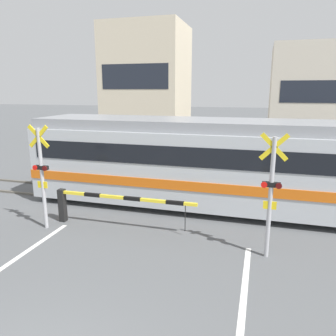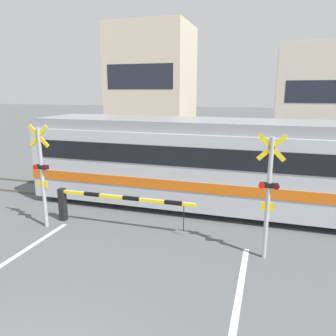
# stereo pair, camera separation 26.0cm
# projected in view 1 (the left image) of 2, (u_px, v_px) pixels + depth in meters

# --- Properties ---
(rail_track_near) EXTENTS (50.00, 0.10, 0.08)m
(rail_track_near) POSITION_uv_depth(u_px,v_px,m) (171.00, 208.00, 11.76)
(rail_track_near) COLOR #5B564C
(rail_track_near) RESTS_ON ground_plane
(rail_track_far) EXTENTS (50.00, 0.10, 0.08)m
(rail_track_far) POSITION_uv_depth(u_px,v_px,m) (180.00, 196.00, 13.10)
(rail_track_far) COLOR #5B564C
(rail_track_far) RESTS_ON ground_plane
(commuter_train) EXTENTS (16.24, 2.93, 3.16)m
(commuter_train) POSITION_uv_depth(u_px,v_px,m) (257.00, 164.00, 11.27)
(commuter_train) COLOR #B7BCC1
(commuter_train) RESTS_ON ground_plane
(crossing_barrier_near) EXTENTS (4.53, 0.20, 1.08)m
(crossing_barrier_near) POSITION_uv_depth(u_px,v_px,m) (98.00, 202.00, 10.17)
(crossing_barrier_near) COLOR black
(crossing_barrier_near) RESTS_ON ground_plane
(crossing_barrier_far) EXTENTS (4.53, 0.20, 1.08)m
(crossing_barrier_far) POSITION_uv_depth(u_px,v_px,m) (232.00, 168.00, 14.60)
(crossing_barrier_far) COLOR black
(crossing_barrier_far) RESTS_ON ground_plane
(crossing_signal_left) EXTENTS (0.68, 0.15, 3.19)m
(crossing_signal_left) POSITION_uv_depth(u_px,v_px,m) (42.00, 173.00, 9.77)
(crossing_signal_left) COLOR #B2B2B7
(crossing_signal_left) RESTS_ON ground_plane
(crossing_signal_right) EXTENTS (0.68, 0.15, 3.19)m
(crossing_signal_right) POSITION_uv_depth(u_px,v_px,m) (271.00, 191.00, 8.02)
(crossing_signal_right) COLOR #B2B2B7
(crossing_signal_right) RESTS_ON ground_plane
(pedestrian) EXTENTS (0.38, 0.22, 1.59)m
(pedestrian) POSITION_uv_depth(u_px,v_px,m) (213.00, 150.00, 18.33)
(pedestrian) COLOR #33384C
(pedestrian) RESTS_ON ground_plane
(building_left_of_street) EXTENTS (6.44, 5.84, 9.40)m
(building_left_of_street) POSITION_uv_depth(u_px,v_px,m) (147.00, 84.00, 27.84)
(building_left_of_street) COLOR beige
(building_left_of_street) RESTS_ON ground_plane
(building_right_of_street) EXTENTS (7.44, 5.84, 7.37)m
(building_right_of_street) POSITION_uv_depth(u_px,v_px,m) (322.00, 97.00, 24.39)
(building_right_of_street) COLOR beige
(building_right_of_street) RESTS_ON ground_plane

